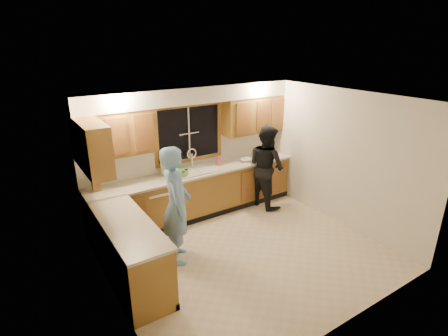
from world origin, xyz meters
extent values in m
plane|color=beige|center=(0.00, 0.00, 0.00)|extent=(4.20, 4.20, 0.00)
plane|color=silver|center=(0.00, 0.00, 2.50)|extent=(4.20, 4.20, 0.00)
plane|color=silver|center=(0.00, 1.90, 1.25)|extent=(4.20, 0.00, 4.20)
plane|color=silver|center=(-2.10, 0.00, 1.25)|extent=(0.00, 3.80, 3.80)
plane|color=silver|center=(2.10, 0.00, 1.25)|extent=(0.00, 3.80, 3.80)
cube|color=olive|center=(0.00, 1.60, 0.44)|extent=(4.20, 0.60, 0.88)
cube|color=olive|center=(-1.80, 0.35, 0.44)|extent=(0.60, 1.90, 0.88)
cube|color=beige|center=(0.00, 1.58, 0.90)|extent=(4.20, 0.63, 0.04)
cube|color=beige|center=(-1.79, 0.35, 0.90)|extent=(0.63, 1.90, 0.04)
cube|color=olive|center=(-1.43, 1.73, 1.83)|extent=(1.35, 0.33, 0.75)
cube|color=olive|center=(1.43, 1.73, 1.83)|extent=(1.35, 0.33, 0.75)
cube|color=olive|center=(-1.94, 1.12, 1.83)|extent=(0.33, 0.90, 0.75)
cube|color=silver|center=(0.00, 1.72, 2.35)|extent=(4.20, 0.35, 0.30)
cube|color=black|center=(0.00, 1.90, 1.60)|extent=(1.30, 0.01, 1.00)
cube|color=olive|center=(0.00, 1.89, 2.14)|extent=(1.44, 0.03, 0.07)
cube|color=olive|center=(0.00, 1.89, 1.07)|extent=(1.44, 0.03, 0.07)
cube|color=olive|center=(-0.69, 1.89, 1.60)|extent=(0.07, 0.03, 1.00)
cube|color=olive|center=(0.69, 1.89, 1.60)|extent=(0.07, 0.03, 1.00)
cube|color=white|center=(0.00, 1.60, 0.93)|extent=(0.86, 0.52, 0.03)
cube|color=white|center=(-0.21, 1.60, 0.84)|extent=(0.38, 0.42, 0.18)
cube|color=white|center=(0.21, 1.60, 0.84)|extent=(0.38, 0.42, 0.18)
cylinder|color=silver|center=(0.00, 1.80, 1.08)|extent=(0.04, 0.04, 0.28)
torus|color=silver|center=(0.00, 1.80, 1.22)|extent=(0.21, 0.03, 0.21)
cube|color=silver|center=(-0.85, 1.59, 0.41)|extent=(0.60, 0.56, 0.82)
cube|color=silver|center=(-1.80, -0.22, 0.45)|extent=(0.58, 0.75, 0.90)
imported|color=#71A2D5|center=(-0.99, 0.45, 0.93)|extent=(0.66, 0.79, 1.86)
imported|color=black|center=(1.40, 1.21, 0.86)|extent=(0.68, 0.86, 1.71)
cube|color=brown|center=(-1.85, 1.70, 1.04)|extent=(0.13, 0.11, 0.24)
cube|color=#D8B36F|center=(-0.53, 1.76, 1.10)|extent=(0.27, 0.10, 0.35)
cube|color=green|center=(-0.46, 1.50, 0.98)|extent=(0.29, 0.28, 0.12)
imported|color=#E5577C|center=(0.54, 1.68, 1.02)|extent=(0.12, 0.12, 0.20)
imported|color=silver|center=(1.11, 1.56, 0.95)|extent=(0.29, 0.29, 0.06)
cylinder|color=#B6A58C|center=(-0.39, 1.39, 0.98)|extent=(0.08, 0.08, 0.13)
cylinder|color=#B6A58C|center=(-0.29, 1.48, 0.98)|extent=(0.07, 0.07, 0.13)
camera|label=1|loc=(-2.97, -3.93, 3.29)|focal=28.00mm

